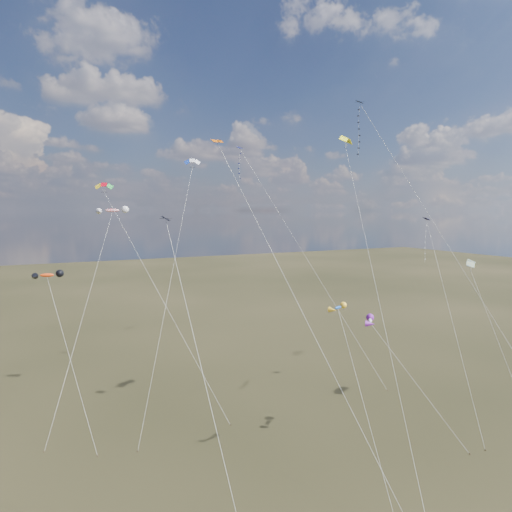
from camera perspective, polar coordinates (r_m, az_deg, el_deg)
name	(u,v)px	position (r m, az deg, el deg)	size (l,w,h in m)	color
diamond_black_high	(371,146)	(54.87, 14.15, 13.19)	(10.35, 22.27, 36.53)	black
diamond_navy_tall	(249,178)	(70.20, -0.85, 9.71)	(13.18, 20.32, 33.70)	#121651
diamond_black_mid	(191,325)	(33.43, -8.08, -8.57)	(2.15, 13.94, 23.49)	black
diamond_navy_right	(428,247)	(66.37, 20.67, 1.01)	(9.52, 17.70, 22.99)	#080745
diamond_orange_center	(275,256)	(35.81, 2.35, 0.01)	(10.46, 14.03, 29.77)	#E45D03
parafoil_yellow	(346,139)	(58.72, 11.22, 14.21)	(13.15, 27.36, 33.57)	#FFFE1E
parafoil_blue_white	(192,162)	(61.31, -8.01, 11.53)	(11.96, 14.92, 31.04)	blue
parafoil_striped	(472,261)	(62.94, 25.34, -0.61)	(4.85, 12.82, 18.34)	yellow
parafoil_tricolor	(105,186)	(61.20, -18.39, 8.29)	(11.77, 16.47, 27.78)	yellow
novelty_orange_black	(47,276)	(53.68, -24.65, -2.27)	(5.07, 9.24, 17.55)	red
novelty_white_purple	(370,321)	(50.90, 14.12, -7.88)	(6.79, 9.91, 12.65)	white
novelty_redwhite_stripe	(112,211)	(66.41, -17.54, 5.39)	(12.05, 18.36, 24.53)	red
novelty_blue_yellow	(339,309)	(45.76, 10.28, -6.53)	(4.57, 13.28, 14.82)	#174BA9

